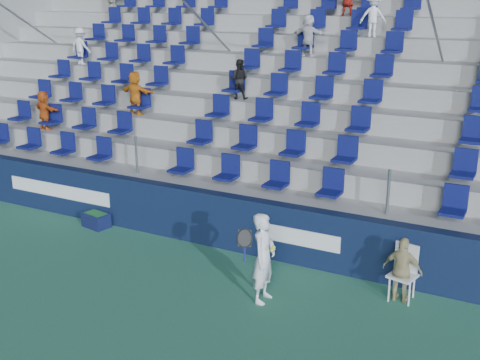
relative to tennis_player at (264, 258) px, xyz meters
The scene contains 7 objects.
ground 2.15m from the tennis_player, 136.28° to the right, with size 70.00×70.00×0.00m, color #327556.
sponsor_wall 2.29m from the tennis_player, 128.74° to the left, with size 24.00×0.32×1.20m.
grandstand 7.14m from the tennis_player, 101.81° to the left, with size 24.00×8.17×6.63m.
tennis_player is the anchor object (origin of this frame).
line_judge_chair 2.55m from the tennis_player, 30.49° to the left, with size 0.53×0.55×1.01m.
line_judge 2.47m from the tennis_player, 27.37° to the left, with size 0.71×0.29×1.21m, color tan.
ball_bin 5.28m from the tennis_player, 164.73° to the left, with size 0.69×0.52×0.35m.
Camera 1 is at (5.62, -7.42, 5.24)m, focal length 45.00 mm.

